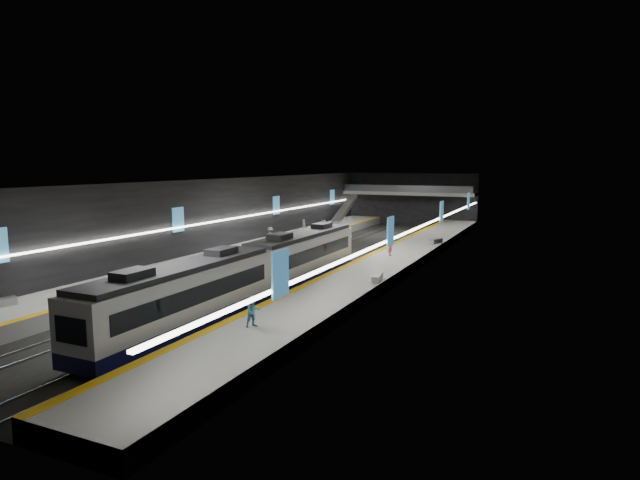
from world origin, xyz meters
The scene contains 25 objects.
ground centered at (0.00, 0.00, 0.00)m, with size 70.00×70.00×0.00m, color black.
ceiling centered at (0.00, 0.00, 8.00)m, with size 20.00×70.00×0.04m, color beige.
wall_left centered at (-10.00, 0.00, 4.00)m, with size 0.04×70.00×8.00m, color black.
wall_right centered at (10.00, 0.00, 4.00)m, with size 0.04×70.00×8.00m, color black.
wall_back centered at (0.00, 35.00, 4.00)m, with size 20.00×0.04×8.00m, color black.
platform_left centered at (-7.50, 0.00, 0.50)m, with size 5.00×70.00×1.00m, color slate.
tile_surface_left centered at (-7.50, 0.00, 1.01)m, with size 5.00×70.00×0.02m, color #B6B6B1.
tactile_strip_left centered at (-5.30, 0.00, 1.02)m, with size 0.60×70.00×0.02m, color #E7AB0C.
platform_right centered at (7.50, 0.00, 0.50)m, with size 5.00×70.00×1.00m, color slate.
tile_surface_right centered at (7.50, 0.00, 1.01)m, with size 5.00×70.00×0.02m, color #B6B6B1.
tactile_strip_right centered at (5.30, 0.00, 1.02)m, with size 0.60×70.00×0.02m, color #E7AB0C.
rails centered at (0.00, 0.00, 0.06)m, with size 6.52×70.00×0.12m.
train centered at (2.50, -15.33, 2.20)m, with size 2.69×30.04×3.60m.
ad_posters centered at (0.00, 1.00, 4.50)m, with size 19.94×53.50×2.20m.
cove_light_left centered at (-9.80, 0.00, 3.80)m, with size 0.25×68.60×0.12m, color white.
cove_light_right centered at (9.80, 0.00, 3.80)m, with size 0.25×68.60×0.12m, color white.
mezzanine_bridge centered at (0.00, 32.93, 5.04)m, with size 20.00×3.00×1.50m.
escalator centered at (-7.50, 26.00, 2.90)m, with size 1.20×8.00×0.60m, color #99999E.
bench_left_far centered at (-9.11, 22.06, 1.24)m, with size 0.55×1.97×0.48m, color #99999E.
bench_right_near centered at (9.50, -9.64, 1.25)m, with size 0.56×2.03×0.50m, color #99999E.
bench_right_far centered at (9.33, 10.51, 1.24)m, with size 0.55×1.99×0.49m, color #99999E.
passenger_right_a centered at (7.17, 1.05, 1.81)m, with size 0.59×0.39×1.62m, color #B44443.
passenger_right_b centered at (7.12, -22.92, 1.85)m, with size 0.82×0.64×1.69m, color #5295B2.
passenger_left_a centered at (-6.50, 10.55, 1.95)m, with size 1.11×0.46×1.89m, color silver.
passenger_left_b centered at (-5.89, 1.49, 1.98)m, with size 1.27×0.73×1.96m, color #45434B.
Camera 1 is at (21.62, -46.11, 9.55)m, focal length 30.00 mm.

